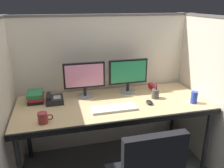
# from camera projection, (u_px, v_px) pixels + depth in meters

# --- Properties ---
(cubicle_partition_rear) EXTENTS (2.21, 0.06, 1.57)m
(cubicle_partition_rear) POSITION_uv_depth(u_px,v_px,m) (104.00, 83.00, 2.68)
(cubicle_partition_rear) COLOR beige
(cubicle_partition_rear) RESTS_ON ground
(cubicle_partition_left) EXTENTS (0.06, 1.41, 1.57)m
(cubicle_partition_left) POSITION_uv_depth(u_px,v_px,m) (4.00, 114.00, 1.95)
(cubicle_partition_left) COLOR beige
(cubicle_partition_left) RESTS_ON ground
(cubicle_partition_right) EXTENTS (0.06, 1.41, 1.57)m
(cubicle_partition_right) POSITION_uv_depth(u_px,v_px,m) (206.00, 92.00, 2.42)
(cubicle_partition_right) COLOR beige
(cubicle_partition_right) RESTS_ON ground
(desk) EXTENTS (1.90, 0.80, 0.74)m
(desk) POSITION_uv_depth(u_px,v_px,m) (114.00, 107.00, 2.30)
(desk) COLOR tan
(desk) RESTS_ON ground
(monitor_left) EXTENTS (0.43, 0.17, 0.37)m
(monitor_left) POSITION_uv_depth(u_px,v_px,m) (84.00, 77.00, 2.36)
(monitor_left) COLOR gray
(monitor_left) RESTS_ON desk
(monitor_right) EXTENTS (0.43, 0.17, 0.37)m
(monitor_right) POSITION_uv_depth(u_px,v_px,m) (128.00, 74.00, 2.49)
(monitor_right) COLOR gray
(monitor_right) RESTS_ON desk
(keyboard_main) EXTENTS (0.43, 0.15, 0.02)m
(keyboard_main) POSITION_uv_depth(u_px,v_px,m) (114.00, 108.00, 2.14)
(keyboard_main) COLOR silver
(keyboard_main) RESTS_ON desk
(computer_mouse) EXTENTS (0.06, 0.10, 0.04)m
(computer_mouse) POSITION_uv_depth(u_px,v_px,m) (149.00, 102.00, 2.26)
(computer_mouse) COLOR black
(computer_mouse) RESTS_ON desk
(red_stapler) EXTENTS (0.04, 0.15, 0.06)m
(red_stapler) POSITION_uv_depth(u_px,v_px,m) (152.00, 87.00, 2.63)
(red_stapler) COLOR red
(red_stapler) RESTS_ON desk
(book_stack) EXTENTS (0.16, 0.21, 0.10)m
(book_stack) POSITION_uv_depth(u_px,v_px,m) (36.00, 97.00, 2.31)
(book_stack) COLOR black
(book_stack) RESTS_ON desk
(coffee_mug) EXTENTS (0.13, 0.08, 0.09)m
(coffee_mug) POSITION_uv_depth(u_px,v_px,m) (43.00, 118.00, 1.89)
(coffee_mug) COLOR #993333
(coffee_mug) RESTS_ON desk
(pen_cup) EXTENTS (0.08, 0.08, 0.17)m
(pen_cup) POSITION_uv_depth(u_px,v_px,m) (155.00, 94.00, 2.38)
(pen_cup) COLOR #4C4742
(pen_cup) RESTS_ON desk
(soda_can) EXTENTS (0.07, 0.07, 0.12)m
(soda_can) POSITION_uv_depth(u_px,v_px,m) (194.00, 97.00, 2.26)
(soda_can) COLOR #263FB2
(soda_can) RESTS_ON desk
(desk_phone) EXTENTS (0.17, 0.19, 0.09)m
(desk_phone) POSITION_uv_depth(u_px,v_px,m) (54.00, 99.00, 2.28)
(desk_phone) COLOR black
(desk_phone) RESTS_ON desk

